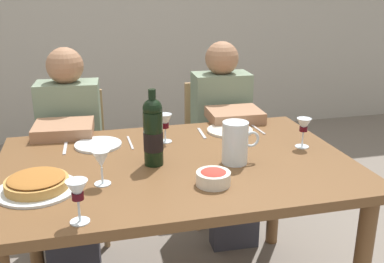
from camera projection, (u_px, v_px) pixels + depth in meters
dining_table at (177, 181)px, 1.94m from camera, size 1.50×1.00×0.76m
wine_bottle at (153, 132)px, 1.84m from camera, size 0.08×0.08×0.32m
water_pitcher at (235, 145)px, 1.87m from camera, size 0.16×0.11×0.18m
baked_tart at (37, 184)px, 1.64m from camera, size 0.29×0.29×0.06m
salad_bowl at (213, 177)px, 1.68m from camera, size 0.13×0.13×0.06m
wine_glass_left_diner at (77, 193)px, 1.39m from camera, size 0.07×0.07×0.15m
wine_glass_right_diner at (165, 123)px, 2.11m from camera, size 0.07×0.07×0.14m
wine_glass_centre at (101, 160)px, 1.67m from camera, size 0.07×0.07×0.14m
wine_glass_spare at (304, 127)px, 2.05m from camera, size 0.07×0.07×0.14m
dinner_plate_left_setting at (230, 130)px, 2.29m from camera, size 0.23×0.23×0.01m
dinner_plate_right_setting at (98, 145)px, 2.09m from camera, size 0.22×0.22×0.01m
fork_left_setting at (202, 133)px, 2.26m from camera, size 0.02×0.16×0.00m
knife_left_setting at (257, 129)px, 2.33m from camera, size 0.02×0.18×0.00m
knife_right_setting at (130, 143)px, 2.12m from camera, size 0.01×0.18×0.00m
spoon_right_setting at (65, 148)px, 2.05m from camera, size 0.02×0.16×0.00m
chair_left at (75, 155)px, 2.70m from camera, size 0.43×0.43×0.87m
diner_left at (70, 150)px, 2.44m from camera, size 0.36×0.53×1.16m
chair_right at (215, 141)px, 2.93m from camera, size 0.41×0.41×0.87m
diner_right at (226, 135)px, 2.68m from camera, size 0.35×0.51×1.16m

